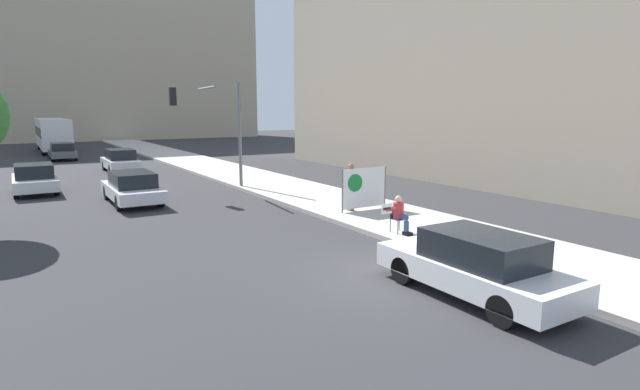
{
  "coord_description": "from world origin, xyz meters",
  "views": [
    {
      "loc": [
        -7.62,
        -8.98,
        4.03
      ],
      "look_at": [
        0.4,
        4.1,
        1.4
      ],
      "focal_mm": 28.0,
      "sensor_mm": 36.0,
      "label": 1
    }
  ],
  "objects_px": {
    "parked_car_curbside": "(476,265)",
    "city_bus_on_road": "(53,133)",
    "seated_protester": "(399,213)",
    "jogger_on_sidewalk": "(351,186)",
    "car_on_road_nearest": "(132,187)",
    "protest_banner": "(364,188)",
    "car_on_road_far_lane": "(62,151)",
    "traffic_light_pole": "(214,116)",
    "car_on_road_distant": "(120,160)",
    "car_on_road_midblock": "(34,179)"
  },
  "relations": [
    {
      "from": "seated_protester",
      "to": "parked_car_curbside",
      "type": "height_order",
      "value": "parked_car_curbside"
    },
    {
      "from": "parked_car_curbside",
      "to": "car_on_road_far_lane",
      "type": "bearing_deg",
      "value": 97.43
    },
    {
      "from": "seated_protester",
      "to": "car_on_road_nearest",
      "type": "relative_size",
      "value": 0.25
    },
    {
      "from": "seated_protester",
      "to": "car_on_road_midblock",
      "type": "relative_size",
      "value": 0.28
    },
    {
      "from": "protest_banner",
      "to": "car_on_road_distant",
      "type": "xyz_separation_m",
      "value": [
        -5.56,
        19.21,
        -0.29
      ]
    },
    {
      "from": "parked_car_curbside",
      "to": "car_on_road_far_lane",
      "type": "distance_m",
      "value": 38.48
    },
    {
      "from": "traffic_light_pole",
      "to": "parked_car_curbside",
      "type": "bearing_deg",
      "value": -90.82
    },
    {
      "from": "car_on_road_far_lane",
      "to": "traffic_light_pole",
      "type": "bearing_deg",
      "value": -76.28
    },
    {
      "from": "car_on_road_distant",
      "to": "car_on_road_far_lane",
      "type": "relative_size",
      "value": 1.02
    },
    {
      "from": "parked_car_curbside",
      "to": "car_on_road_nearest",
      "type": "height_order",
      "value": "parked_car_curbside"
    },
    {
      "from": "city_bus_on_road",
      "to": "car_on_road_far_lane",
      "type": "bearing_deg",
      "value": -89.84
    },
    {
      "from": "jogger_on_sidewalk",
      "to": "car_on_road_far_lane",
      "type": "height_order",
      "value": "jogger_on_sidewalk"
    },
    {
      "from": "car_on_road_nearest",
      "to": "car_on_road_far_lane",
      "type": "xyz_separation_m",
      "value": [
        -0.92,
        22.76,
        -0.0
      ]
    },
    {
      "from": "protest_banner",
      "to": "car_on_road_distant",
      "type": "relative_size",
      "value": 0.48
    },
    {
      "from": "car_on_road_nearest",
      "to": "car_on_road_midblock",
      "type": "xyz_separation_m",
      "value": [
        -3.51,
        5.23,
        0.02
      ]
    },
    {
      "from": "traffic_light_pole",
      "to": "car_on_road_nearest",
      "type": "bearing_deg",
      "value": -162.17
    },
    {
      "from": "parked_car_curbside",
      "to": "city_bus_on_road",
      "type": "relative_size",
      "value": 0.37
    },
    {
      "from": "protest_banner",
      "to": "city_bus_on_road",
      "type": "relative_size",
      "value": 0.17
    },
    {
      "from": "jogger_on_sidewalk",
      "to": "car_on_road_far_lane",
      "type": "distance_m",
      "value": 30.6
    },
    {
      "from": "traffic_light_pole",
      "to": "parked_car_curbside",
      "type": "relative_size",
      "value": 1.15
    },
    {
      "from": "jogger_on_sidewalk",
      "to": "car_on_road_nearest",
      "type": "distance_m",
      "value": 9.63
    },
    {
      "from": "car_on_road_distant",
      "to": "car_on_road_far_lane",
      "type": "xyz_separation_m",
      "value": [
        -2.57,
        10.63,
        -0.04
      ]
    },
    {
      "from": "protest_banner",
      "to": "city_bus_on_road",
      "type": "bearing_deg",
      "value": 101.8
    },
    {
      "from": "protest_banner",
      "to": "car_on_road_nearest",
      "type": "distance_m",
      "value": 10.11
    },
    {
      "from": "seated_protester",
      "to": "protest_banner",
      "type": "xyz_separation_m",
      "value": [
        1.22,
        3.54,
        0.24
      ]
    },
    {
      "from": "seated_protester",
      "to": "city_bus_on_road",
      "type": "xyz_separation_m",
      "value": [
        -6.94,
        42.59,
        1.03
      ]
    },
    {
      "from": "car_on_road_nearest",
      "to": "car_on_road_distant",
      "type": "relative_size",
      "value": 1.1
    },
    {
      "from": "seated_protester",
      "to": "car_on_road_nearest",
      "type": "xyz_separation_m",
      "value": [
        -5.99,
        10.62,
        -0.09
      ]
    },
    {
      "from": "seated_protester",
      "to": "protest_banner",
      "type": "bearing_deg",
      "value": 82.4
    },
    {
      "from": "traffic_light_pole",
      "to": "car_on_road_midblock",
      "type": "relative_size",
      "value": 1.21
    },
    {
      "from": "car_on_road_midblock",
      "to": "seated_protester",
      "type": "bearing_deg",
      "value": -59.05
    },
    {
      "from": "seated_protester",
      "to": "car_on_road_far_lane",
      "type": "relative_size",
      "value": 0.28
    },
    {
      "from": "parked_car_curbside",
      "to": "car_on_road_nearest",
      "type": "bearing_deg",
      "value": 104.74
    },
    {
      "from": "seated_protester",
      "to": "car_on_road_distant",
      "type": "xyz_separation_m",
      "value": [
        -4.35,
        22.74,
        -0.05
      ]
    },
    {
      "from": "car_on_road_far_lane",
      "to": "car_on_road_midblock",
      "type": "bearing_deg",
      "value": -98.4
    },
    {
      "from": "car_on_road_distant",
      "to": "jogger_on_sidewalk",
      "type": "bearing_deg",
      "value": -75.0
    },
    {
      "from": "traffic_light_pole",
      "to": "car_on_road_nearest",
      "type": "distance_m",
      "value": 5.43
    },
    {
      "from": "parked_car_curbside",
      "to": "car_on_road_midblock",
      "type": "xyz_separation_m",
      "value": [
        -7.56,
        20.63,
        -0.0
      ]
    },
    {
      "from": "protest_banner",
      "to": "car_on_road_nearest",
      "type": "relative_size",
      "value": 0.44
    },
    {
      "from": "traffic_light_pole",
      "to": "protest_banner",
      "type": "bearing_deg",
      "value": -71.01
    },
    {
      "from": "car_on_road_nearest",
      "to": "protest_banner",
      "type": "bearing_deg",
      "value": -44.51
    },
    {
      "from": "protest_banner",
      "to": "car_on_road_distant",
      "type": "distance_m",
      "value": 20.0
    },
    {
      "from": "car_on_road_far_lane",
      "to": "city_bus_on_road",
      "type": "relative_size",
      "value": 0.35
    },
    {
      "from": "seated_protester",
      "to": "car_on_road_distant",
      "type": "relative_size",
      "value": 0.27
    },
    {
      "from": "seated_protester",
      "to": "jogger_on_sidewalk",
      "type": "height_order",
      "value": "jogger_on_sidewalk"
    },
    {
      "from": "protest_banner",
      "to": "parked_car_curbside",
      "type": "bearing_deg",
      "value": -110.77
    },
    {
      "from": "car_on_road_nearest",
      "to": "car_on_road_distant",
      "type": "xyz_separation_m",
      "value": [
        1.64,
        12.12,
        0.04
      ]
    },
    {
      "from": "car_on_road_distant",
      "to": "car_on_road_nearest",
      "type": "bearing_deg",
      "value": -97.72
    },
    {
      "from": "protest_banner",
      "to": "car_on_road_midblock",
      "type": "distance_m",
      "value": 16.33
    },
    {
      "from": "protest_banner",
      "to": "traffic_light_pole",
      "type": "xyz_separation_m",
      "value": [
        -2.91,
        8.47,
        2.68
      ]
    }
  ]
}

